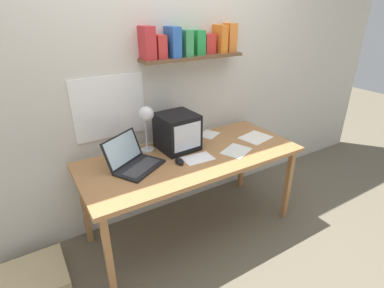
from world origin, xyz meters
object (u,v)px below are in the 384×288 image
object	(u,v)px
juice_glass	(199,134)
printed_handout	(236,151)
loose_paper_near_laptop	(256,138)
floor_cushion	(34,278)
loose_paper_near_monitor	(209,134)
open_notebook	(198,158)
corner_desk	(192,162)
crt_monitor	(177,132)
computer_mouse	(179,161)
laptop	(132,159)
desk_lamp	(146,119)

from	to	relation	value
juice_glass	printed_handout	world-z (taller)	juice_glass
loose_paper_near_laptop	floor_cushion	world-z (taller)	loose_paper_near_laptop
loose_paper_near_monitor	open_notebook	world-z (taller)	same
open_notebook	corner_desk	bearing A→B (deg)	98.84
open_notebook	floor_cushion	size ratio (longest dim) A/B	0.55
crt_monitor	juice_glass	bearing A→B (deg)	5.11
loose_paper_near_laptop	crt_monitor	bearing A→B (deg)	165.67
computer_mouse	open_notebook	bearing A→B (deg)	-4.51
loose_paper_near_monitor	floor_cushion	xyz separation A→B (m)	(-1.64, -0.19, -0.69)
loose_paper_near_laptop	laptop	bearing A→B (deg)	175.96
corner_desk	computer_mouse	distance (m)	0.18
desk_lamp	computer_mouse	xyz separation A→B (m)	(0.13, -0.27, -0.29)
juice_glass	floor_cushion	size ratio (longest dim) A/B	0.32
corner_desk	desk_lamp	xyz separation A→B (m)	(-0.29, 0.21, 0.36)
desk_lamp	floor_cushion	xyz separation A→B (m)	(-1.00, -0.12, -0.99)
computer_mouse	floor_cushion	distance (m)	1.35
corner_desk	desk_lamp	world-z (taller)	desk_lamp
crt_monitor	floor_cushion	world-z (taller)	crt_monitor
computer_mouse	laptop	bearing A→B (deg)	157.05
floor_cushion	desk_lamp	bearing A→B (deg)	6.81
laptop	desk_lamp	distance (m)	0.33
laptop	floor_cushion	bearing A→B (deg)	148.72
loose_paper_near_monitor	loose_paper_near_laptop	distance (m)	0.43
laptop	loose_paper_near_laptop	world-z (taller)	laptop
laptop	loose_paper_near_laptop	xyz separation A→B (m)	(1.15, -0.08, -0.06)
crt_monitor	laptop	size ratio (longest dim) A/B	0.70
corner_desk	laptop	xyz separation A→B (m)	(-0.47, 0.07, 0.12)
desk_lamp	computer_mouse	distance (m)	0.42
corner_desk	floor_cushion	world-z (taller)	corner_desk
juice_glass	printed_handout	distance (m)	0.38
desk_lamp	loose_paper_near_laptop	distance (m)	1.03
laptop	loose_paper_near_monitor	bearing A→B (deg)	-16.60
corner_desk	loose_paper_near_monitor	size ratio (longest dim) A/B	7.70
laptop	juice_glass	bearing A→B (deg)	-18.94
laptop	floor_cushion	size ratio (longest dim) A/B	1.04
desk_lamp	loose_paper_near_monitor	world-z (taller)	desk_lamp
crt_monitor	loose_paper_near_monitor	bearing A→B (deg)	11.31
printed_handout	corner_desk	bearing A→B (deg)	160.14
printed_handout	loose_paper_near_laptop	world-z (taller)	same
laptop	open_notebook	size ratio (longest dim) A/B	1.90
computer_mouse	floor_cushion	bearing A→B (deg)	172.45
desk_lamp	floor_cushion	world-z (taller)	desk_lamp
juice_glass	computer_mouse	size ratio (longest dim) A/B	1.29
corner_desk	floor_cushion	xyz separation A→B (m)	(-1.29, 0.09, -0.63)
computer_mouse	open_notebook	world-z (taller)	computer_mouse
computer_mouse	loose_paper_near_laptop	size ratio (longest dim) A/B	0.36
desk_lamp	loose_paper_near_laptop	size ratio (longest dim) A/B	1.33
juice_glass	computer_mouse	xyz separation A→B (m)	(-0.35, -0.27, -0.05)
corner_desk	laptop	distance (m)	0.49
juice_glass	corner_desk	bearing A→B (deg)	-133.18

